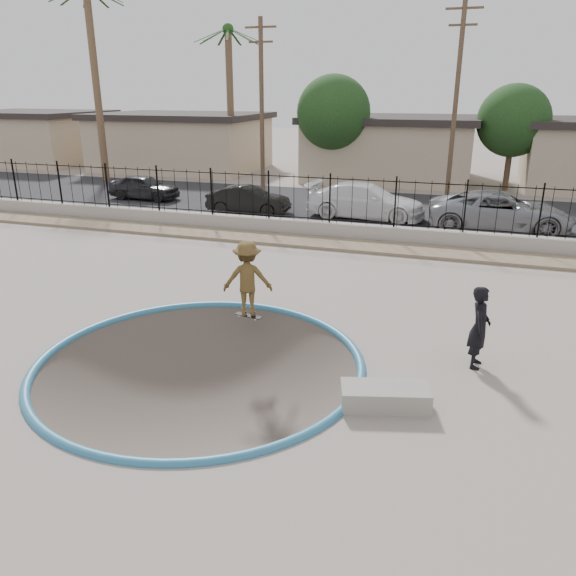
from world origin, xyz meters
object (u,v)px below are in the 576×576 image
(skater, at_px, (248,282))
(concrete_ledge, at_px, (385,397))
(car_b, at_px, (248,200))
(videographer, at_px, (479,327))
(car_d, at_px, (500,212))
(skateboard, at_px, (248,316))
(car_c, at_px, (366,201))
(car_a, at_px, (144,187))

(skater, distance_m, concrete_ledge, 5.13)
(skater, distance_m, car_b, 12.63)
(videographer, height_order, car_d, videographer)
(skateboard, xyz_separation_m, car_c, (0.69, 12.41, 0.75))
(car_d, bearing_deg, skater, 146.95)
(concrete_ledge, bearing_deg, car_c, 101.84)
(videographer, distance_m, car_b, 16.29)
(car_d, bearing_deg, videographer, 171.72)
(skateboard, relative_size, car_a, 0.20)
(videographer, distance_m, car_d, 12.72)
(skateboard, xyz_separation_m, concrete_ledge, (3.96, -3.17, 0.15))
(skater, distance_m, car_a, 17.39)
(car_b, bearing_deg, skater, -161.90)
(skateboard, xyz_separation_m, car_a, (-11.17, 13.33, 0.62))
(car_a, bearing_deg, skateboard, -138.31)
(car_b, bearing_deg, car_c, -86.29)
(videographer, bearing_deg, car_c, 23.06)
(skateboard, xyz_separation_m, videographer, (5.53, -0.97, 0.83))
(skateboard, distance_m, car_c, 12.46)
(skater, distance_m, videographer, 5.61)
(videographer, xyz_separation_m, car_c, (-4.84, 13.39, -0.08))
(skater, distance_m, car_c, 12.44)
(car_a, height_order, car_d, car_d)
(car_a, height_order, car_c, car_c)
(car_a, xyz_separation_m, car_c, (11.86, -0.91, 0.13))
(concrete_ledge, distance_m, car_a, 22.39)
(car_a, height_order, car_b, car_a)
(skater, bearing_deg, car_d, -136.86)
(car_c, xyz_separation_m, car_d, (5.61, -0.69, 0.02))
(skateboard, distance_m, car_b, 12.64)
(videographer, bearing_deg, car_b, 41.96)
(skater, bearing_deg, skateboard, -109.19)
(videographer, xyz_separation_m, concrete_ledge, (-1.57, -2.20, -0.68))
(concrete_ledge, height_order, car_b, car_b)
(skateboard, bearing_deg, car_d, 72.40)
(skater, bearing_deg, car_c, -111.77)
(car_a, bearing_deg, car_c, -92.68)
(skateboard, height_order, car_c, car_c)
(skater, height_order, car_a, skater)
(skater, xyz_separation_m, car_d, (6.30, 11.73, -0.13))
(concrete_ledge, bearing_deg, car_a, 132.51)
(videographer, bearing_deg, car_d, -0.31)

